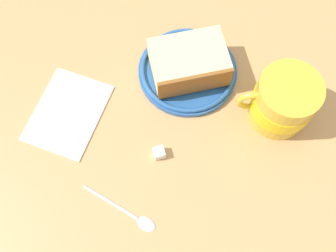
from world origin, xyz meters
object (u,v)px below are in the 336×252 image
teaspoon (134,216)px  folded_napkin (68,112)px  cake_slice (189,63)px  sugar_cube (159,152)px  small_plate (188,70)px  tea_mug (283,101)px

teaspoon → folded_napkin: bearing=172.6°
cake_slice → sugar_cube: (7.41, -12.96, -2.86)cm
small_plate → cake_slice: bearing=-28.9°
folded_napkin → tea_mug: bearing=48.5°
small_plate → teaspoon: 25.46cm
cake_slice → teaspoon: (12.31, -22.02, -3.35)cm
small_plate → cake_slice: size_ratio=1.13×
tea_mug → sugar_cube: (-7.33, -18.78, -3.72)cm
small_plate → sugar_cube: same height
tea_mug → sugar_cube: 20.50cm
small_plate → tea_mug: bearing=20.8°
sugar_cube → small_plate: bearing=120.3°
cake_slice → sugar_cube: bearing=-60.2°
tea_mug → teaspoon: bearing=-95.0°
teaspoon → folded_napkin: size_ratio=0.89×
folded_napkin → teaspoon: bearing=-7.4°
folded_napkin → small_plate: bearing=69.3°
small_plate → folded_napkin: size_ratio=1.19×
teaspoon → folded_napkin: 20.09cm
small_plate → folded_napkin: (-7.38, -19.57, -0.56)cm
folded_napkin → sugar_cube: bearing=23.3°
sugar_cube → folded_napkin: bearing=-156.7°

